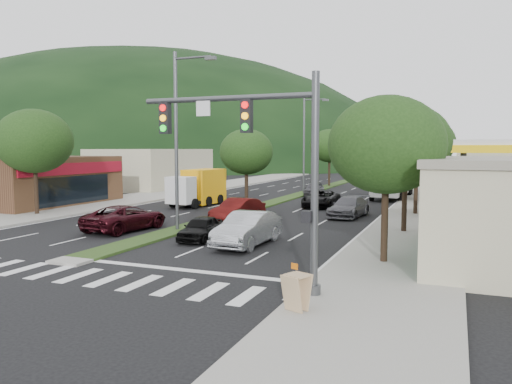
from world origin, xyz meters
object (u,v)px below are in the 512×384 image
at_px(car_queue_e, 314,189).
at_px(a_frame_sign, 297,289).
at_px(tree_med_far, 330,146).
at_px(car_queue_b, 349,207).
at_px(tree_r_b, 406,142).
at_px(tree_l_a, 34,141).
at_px(streetlight_near, 179,132).
at_px(tree_r_e, 431,146).
at_px(car_queue_a, 201,228).
at_px(tree_r_c, 417,148).
at_px(tree_med_near, 246,152).
at_px(car_queue_c, 238,210).
at_px(tree_r_d, 426,143).
at_px(tree_r_a, 386,145).
at_px(sedan_silver, 248,229).
at_px(car_queue_d, 321,199).
at_px(box_truck, 199,188).
at_px(motorhome, 392,179).
at_px(traffic_signal, 266,150).
at_px(suv_maroon, 126,218).
at_px(streetlight_mid, 306,140).

height_order(car_queue_e, a_frame_sign, a_frame_sign).
relative_size(tree_med_far, car_queue_b, 1.46).
relative_size(tree_r_b, tree_med_far, 1.00).
height_order(tree_l_a, streetlight_near, streetlight_near).
height_order(tree_r_e, car_queue_a, tree_r_e).
relative_size(tree_r_b, tree_r_c, 1.07).
distance_m(tree_med_near, car_queue_c, 6.82).
bearing_deg(tree_r_d, tree_r_a, -90.00).
relative_size(tree_r_c, sedan_silver, 1.31).
bearing_deg(sedan_silver, car_queue_d, 94.37).
distance_m(tree_r_b, sedan_silver, 10.14).
bearing_deg(a_frame_sign, car_queue_a, 153.28).
bearing_deg(tree_med_far, car_queue_d, -77.98).
bearing_deg(tree_r_a, tree_l_a, 166.24).
xyz_separation_m(sedan_silver, a_frame_sign, (5.24, -8.85, -0.04)).
bearing_deg(tree_r_c, box_truck, -179.46).
bearing_deg(motorhome, tree_r_b, -78.76).
relative_size(sedan_silver, car_queue_b, 1.04).
height_order(tree_r_d, car_queue_a, tree_r_d).
xyz_separation_m(car_queue_b, car_queue_d, (-3.25, 5.00, -0.02)).
distance_m(traffic_signal, tree_l_a, 24.43).
xyz_separation_m(tree_l_a, car_queue_e, (14.00, 21.66, -4.50)).
relative_size(car_queue_b, car_queue_c, 1.04).
bearing_deg(tree_med_far, streetlight_near, -89.67).
height_order(suv_maroon, car_queue_b, suv_maroon).
distance_m(car_queue_a, car_queue_d, 16.59).
relative_size(tree_r_b, sedan_silver, 1.40).
height_order(streetlight_mid, motorhome, streetlight_mid).
relative_size(tree_r_e, tree_med_far, 0.97).
bearing_deg(tree_r_d, tree_med_far, 130.60).
distance_m(tree_med_far, car_queue_a, 38.29).
height_order(tree_med_far, sedan_silver, tree_med_far).
xyz_separation_m(tree_r_b, tree_r_e, (0.00, 28.00, -0.14)).
height_order(traffic_signal, tree_med_far, tree_med_far).
xyz_separation_m(tree_r_d, motorhome, (-3.00, 1.88, -3.37)).
bearing_deg(tree_med_near, tree_r_b, -26.57).
distance_m(tree_r_c, car_queue_c, 13.32).
relative_size(tree_med_far, suv_maroon, 1.31).
height_order(traffic_signal, tree_l_a, tree_l_a).
bearing_deg(traffic_signal, tree_r_e, 85.91).
relative_size(traffic_signal, tree_med_far, 1.01).
xyz_separation_m(tree_r_a, motorhome, (-3.00, 27.88, -3.01)).
xyz_separation_m(tree_r_d, car_queue_b, (-4.17, -12.48, -4.49)).
relative_size(tree_r_b, car_queue_c, 1.52).
xyz_separation_m(tree_med_far, sedan_silver, (5.34, -38.37, -4.19)).
bearing_deg(suv_maroon, tree_med_near, -98.56).
height_order(tree_med_near, car_queue_a, tree_med_near).
xyz_separation_m(tree_l_a, car_queue_d, (17.07, 12.52, -4.51)).
xyz_separation_m(tree_med_near, a_frame_sign, (10.58, -21.22, -3.66)).
distance_m(streetlight_mid, car_queue_d, 12.37).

